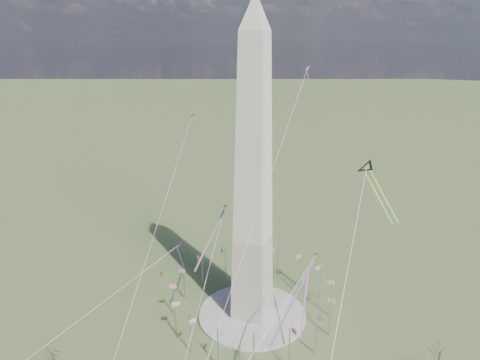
% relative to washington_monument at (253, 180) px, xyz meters
% --- Properties ---
extents(ground, '(2000.00, 2000.00, 0.00)m').
position_rel_washington_monument_xyz_m(ground, '(0.00, 0.00, -47.95)').
color(ground, '#485C2E').
rests_on(ground, ground).
extents(plaza, '(36.00, 36.00, 0.80)m').
position_rel_washington_monument_xyz_m(plaza, '(0.00, 0.00, -47.55)').
color(plaza, '#BAB7AA').
rests_on(plaza, ground).
extents(washington_monument, '(15.56, 15.56, 100.00)m').
position_rel_washington_monument_xyz_m(washington_monument, '(0.00, 0.00, 0.00)').
color(washington_monument, '#BAAA9B').
rests_on(washington_monument, plaza).
extents(flagpole_ring, '(54.40, 54.40, 13.00)m').
position_rel_washington_monument_xyz_m(flagpole_ring, '(-0.00, -0.00, -40.68)').
color(flagpole_ring, '#BABCC1').
rests_on(flagpole_ring, ground).
extents(tree_near, '(7.73, 7.73, 13.53)m').
position_rel_washington_monument_xyz_m(tree_near, '(56.76, -6.78, -38.30)').
color(tree_near, '#4E432F').
rests_on(tree_near, ground).
extents(tree_far, '(6.13, 6.13, 10.72)m').
position_rel_washington_monument_xyz_m(tree_far, '(-39.98, -46.52, -40.32)').
color(tree_far, '#4E432F').
rests_on(tree_far, ground).
extents(kite_delta_black, '(14.22, 15.55, 14.14)m').
position_rel_washington_monument_xyz_m(kite_delta_black, '(32.18, 9.38, 4.23)').
color(kite_delta_black, black).
rests_on(kite_delta_black, ground).
extents(kite_diamond_purple, '(2.26, 3.23, 9.82)m').
position_rel_washington_monument_xyz_m(kite_diamond_purple, '(-27.22, -0.09, -27.95)').
color(kite_diamond_purple, '#441C80').
rests_on(kite_diamond_purple, ground).
extents(kite_streamer_left, '(6.34, 22.18, 15.43)m').
position_rel_washington_monument_xyz_m(kite_streamer_left, '(21.41, -20.59, -19.01)').
color(kite_streamer_left, '#FF4828').
rests_on(kite_streamer_left, ground).
extents(kite_streamer_mid, '(1.99, 21.06, 14.45)m').
position_rel_washington_monument_xyz_m(kite_streamer_mid, '(-11.51, -3.58, -16.54)').
color(kite_streamer_mid, '#FF4828').
rests_on(kite_streamer_mid, ground).
extents(kite_streamer_right, '(4.02, 18.39, 12.67)m').
position_rel_washington_monument_xyz_m(kite_streamer_right, '(18.85, -3.93, -32.29)').
color(kite_streamer_right, '#FF4828').
rests_on(kite_streamer_right, ground).
extents(kite_small_red, '(1.66, 2.40, 5.01)m').
position_rel_washington_monument_xyz_m(kite_small_red, '(-43.68, 41.42, 9.92)').
color(kite_small_red, red).
rests_on(kite_small_red, ground).
extents(kite_small_white, '(1.69, 2.45, 5.13)m').
position_rel_washington_monument_xyz_m(kite_small_white, '(3.82, 43.86, 29.96)').
color(kite_small_white, white).
rests_on(kite_small_white, ground).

